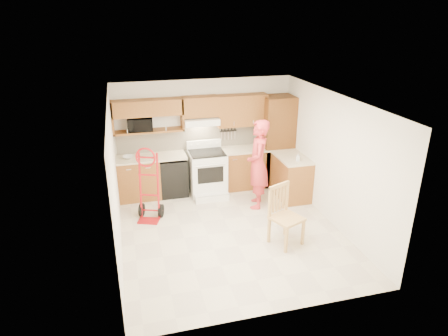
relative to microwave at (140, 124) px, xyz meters
name	(u,v)px	position (x,y,z in m)	size (l,w,h in m)	color
floor	(231,232)	(1.42, -2.08, -1.64)	(4.00, 4.50, 0.02)	#C2B4A1
ceiling	(232,100)	(1.42, -2.08, 0.88)	(4.00, 4.50, 0.02)	white
wall_back	(204,134)	(1.42, 0.17, -0.38)	(4.00, 0.02, 2.50)	white
wall_front	(280,235)	(1.42, -4.34, -0.38)	(4.00, 0.02, 2.50)	white
wall_left	(114,182)	(-0.59, -2.08, -0.38)	(0.02, 4.50, 2.50)	white
wall_right	(334,160)	(3.43, -2.08, -0.38)	(0.02, 4.50, 2.50)	white
backsplash	(205,137)	(1.42, 0.15, -0.43)	(3.92, 0.03, 0.55)	beige
lower_cab_left	(139,178)	(-0.13, -0.14, -1.18)	(0.90, 0.60, 0.90)	brown
dishwasher	(173,176)	(0.62, -0.14, -1.21)	(0.60, 0.60, 0.85)	black
lower_cab_right	(243,168)	(2.25, -0.14, -1.18)	(1.14, 0.60, 0.90)	brown
countertop_left	(151,157)	(0.17, -0.13, -0.71)	(1.50, 0.63, 0.04)	#BEB19D
countertop_right	(243,149)	(2.25, -0.13, -0.71)	(1.14, 0.63, 0.04)	#BEB19D
cab_return_right	(291,178)	(3.12, -0.94, -1.18)	(0.60, 1.00, 0.90)	brown
countertop_return	(292,158)	(3.12, -0.94, -0.71)	(0.63, 1.00, 0.04)	#BEB19D
pantry_tall	(277,141)	(3.07, -0.14, -0.58)	(0.70, 0.60, 2.10)	brown
upper_cab_left	(147,108)	(0.17, 0.00, 0.35)	(1.50, 0.33, 0.34)	brown
upper_shelf_mw	(149,131)	(0.17, 0.00, -0.16)	(1.50, 0.33, 0.04)	brown
upper_cab_center	(200,106)	(1.30, 0.00, 0.31)	(0.76, 0.33, 0.44)	brown
upper_cab_right	(242,110)	(2.25, 0.00, 0.17)	(1.14, 0.33, 0.70)	brown
range_hood	(201,121)	(1.30, -0.06, 0.00)	(0.76, 0.46, 0.14)	white
knife_strip	(228,134)	(1.97, 0.12, -0.39)	(0.40, 0.05, 0.29)	black
microwave	(140,124)	(0.00, 0.00, 0.00)	(0.52, 0.35, 0.29)	black
range	(208,170)	(1.38, -0.35, -1.05)	(0.79, 1.04, 1.16)	white
person	(258,164)	(2.25, -1.18, -0.70)	(0.68, 0.45, 1.88)	#C93339
hand_truck	(148,188)	(0.00, -1.20, -0.96)	(0.53, 0.49, 1.35)	#AE1319
dining_chair	(287,216)	(2.26, -2.71, -1.09)	(0.49, 0.53, 1.09)	tan
soap_bottle	(298,157)	(3.12, -1.21, -0.61)	(0.08, 0.08, 0.17)	white
bowl	(128,157)	(-0.31, -0.13, -0.67)	(0.23, 0.23, 0.06)	white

